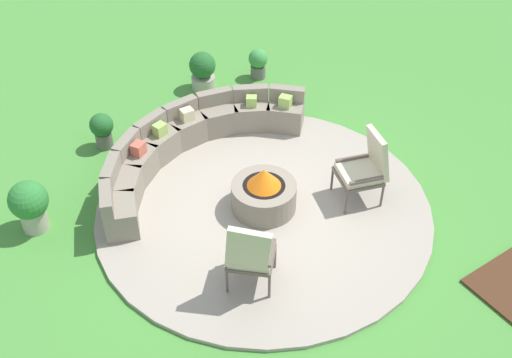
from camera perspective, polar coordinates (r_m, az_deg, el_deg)
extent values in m
plane|color=#478C38|center=(9.14, 0.71, -2.82)|extent=(24.00, 24.00, 0.00)
cylinder|color=#9E9384|center=(9.12, 0.71, -2.68)|extent=(4.86, 4.86, 0.06)
cylinder|color=gray|center=(8.96, 0.72, -1.57)|extent=(0.94, 0.94, 0.42)
cylinder|color=black|center=(8.84, 0.73, -0.72)|extent=(0.61, 0.61, 0.06)
cone|color=orange|center=(8.73, 0.74, 0.12)|extent=(0.49, 0.49, 0.28)
cube|color=gray|center=(10.52, 2.68, 5.77)|extent=(0.73, 0.73, 0.45)
cube|color=gray|center=(10.45, 2.85, 7.76)|extent=(0.52, 0.52, 0.24)
cube|color=gray|center=(10.53, -0.43, 5.85)|extent=(0.73, 0.67, 0.45)
cube|color=gray|center=(10.46, -0.51, 7.86)|extent=(0.59, 0.42, 0.24)
cube|color=gray|center=(10.44, -3.48, 5.43)|extent=(0.67, 0.57, 0.45)
cube|color=gray|center=(10.36, -3.82, 7.42)|extent=(0.60, 0.28, 0.24)
cube|color=gray|center=(10.25, -6.32, 4.50)|extent=(0.61, 0.49, 0.45)
cube|color=gray|center=(10.16, -6.91, 6.45)|extent=(0.59, 0.20, 0.24)
cube|color=gray|center=(9.98, -8.78, 3.11)|extent=(0.70, 0.62, 0.45)
cube|color=gray|center=(9.86, -9.60, 4.99)|extent=(0.60, 0.35, 0.24)
cube|color=gray|center=(9.64, -10.70, 1.28)|extent=(0.73, 0.71, 0.45)
cube|color=gray|center=(9.49, -11.72, 3.08)|extent=(0.57, 0.47, 0.24)
cube|color=gray|center=(9.24, -11.90, -0.90)|extent=(0.71, 0.74, 0.45)
cube|color=gray|center=(9.06, -13.08, 0.78)|extent=(0.48, 0.56, 0.24)
cube|color=gray|center=(8.83, -12.21, -3.33)|extent=(0.63, 0.71, 0.45)
cube|color=gray|center=(8.61, -13.48, -1.80)|extent=(0.37, 0.60, 0.24)
cube|color=#93B756|center=(10.31, -0.42, 7.11)|extent=(0.23, 0.22, 0.17)
cube|color=#93B756|center=(10.30, 2.69, 7.07)|extent=(0.24, 0.25, 0.19)
cube|color=#93B756|center=(9.76, -8.75, 4.49)|extent=(0.22, 0.20, 0.19)
cube|color=#BC5B47|center=(9.42, -10.67, 2.73)|extent=(0.25, 0.24, 0.19)
cube|color=beige|center=(10.03, -6.30, 5.86)|extent=(0.20, 0.17, 0.19)
cylinder|color=brown|center=(8.21, -1.97, -6.68)|extent=(0.04, 0.04, 0.38)
cylinder|color=brown|center=(8.15, 1.74, -7.13)|extent=(0.04, 0.04, 0.38)
cylinder|color=brown|center=(7.88, -2.66, -9.32)|extent=(0.04, 0.04, 0.38)
cylinder|color=brown|center=(7.82, 1.22, -9.81)|extent=(0.04, 0.04, 0.38)
cube|color=brown|center=(7.85, -0.42, -7.18)|extent=(0.78, 0.78, 0.05)
cube|color=beige|center=(7.80, -0.43, -6.83)|extent=(0.72, 0.72, 0.09)
cube|color=beige|center=(7.42, -0.74, -6.53)|extent=(0.44, 0.50, 0.74)
cube|color=brown|center=(7.78, -2.29, -6.28)|extent=(0.35, 0.37, 0.04)
cube|color=brown|center=(7.72, 1.45, -6.73)|extent=(0.35, 0.37, 0.04)
cylinder|color=brown|center=(8.96, 8.20, -2.20)|extent=(0.04, 0.04, 0.38)
cylinder|color=brown|center=(9.33, 6.94, -0.03)|extent=(0.04, 0.04, 0.38)
cylinder|color=brown|center=(9.16, 11.41, -1.53)|extent=(0.04, 0.04, 0.38)
cylinder|color=brown|center=(9.52, 10.05, 0.57)|extent=(0.04, 0.04, 0.38)
cube|color=brown|center=(9.10, 9.29, 0.24)|extent=(0.74, 0.74, 0.05)
cube|color=beige|center=(9.06, 9.34, 0.58)|extent=(0.68, 0.68, 0.09)
cube|color=beige|center=(8.97, 11.04, 2.30)|extent=(0.34, 0.60, 0.71)
cube|color=brown|center=(8.84, 10.04, -0.14)|extent=(0.49, 0.21, 0.04)
cube|color=brown|center=(9.20, 8.75, 1.89)|extent=(0.49, 0.21, 0.04)
cylinder|color=#605B56|center=(10.51, -13.66, 3.53)|extent=(0.27, 0.27, 0.28)
sphere|color=#236028|center=(10.35, -13.91, 4.80)|extent=(0.38, 0.38, 0.38)
cylinder|color=#605B56|center=(12.03, 0.19, 9.77)|extent=(0.28, 0.28, 0.25)
sphere|color=#3D8E42|center=(11.89, 0.19, 10.93)|extent=(0.36, 0.36, 0.36)
cylinder|color=#A89E8E|center=(11.75, -4.81, 8.78)|extent=(0.44, 0.44, 0.24)
sphere|color=#236028|center=(11.56, -4.91, 10.30)|extent=(0.48, 0.48, 0.48)
cylinder|color=#A89E8E|center=(9.29, -19.55, -3.47)|extent=(0.36, 0.36, 0.33)
sphere|color=#2D7A33|center=(9.06, -20.05, -1.80)|extent=(0.54, 0.54, 0.54)
sphere|color=#DB337A|center=(9.01, -19.85, -1.25)|extent=(0.16, 0.16, 0.16)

